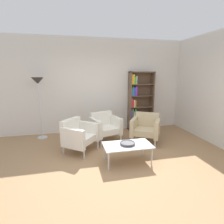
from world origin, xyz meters
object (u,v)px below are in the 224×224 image
object	(u,v)px
coffee_table_low	(127,146)
floor_lamp_torchiere	(38,88)
armchair_spare_guest	(105,126)
armchair_near_window	(79,135)
bookshelf_tall	(138,102)
armchair_corner_red	(146,127)
decorative_bowl	(128,143)

from	to	relation	value
coffee_table_low	floor_lamp_torchiere	world-z (taller)	floor_lamp_torchiere
armchair_spare_guest	armchair_near_window	world-z (taller)	same
coffee_table_low	armchair_spare_guest	size ratio (longest dim) A/B	1.14
bookshelf_tall	coffee_table_low	size ratio (longest dim) A/B	1.90
coffee_table_low	floor_lamp_torchiere	distance (m)	2.97
coffee_table_low	armchair_spare_guest	xyz separation A→B (m)	(-0.23, 1.34, 0.05)
bookshelf_tall	armchair_corner_red	distance (m)	1.25
armchair_near_window	armchair_spare_guest	bearing A→B (deg)	-15.12
armchair_spare_guest	floor_lamp_torchiere	distance (m)	2.12
bookshelf_tall	armchair_corner_red	world-z (taller)	bookshelf_tall
armchair_spare_guest	armchair_near_window	bearing A→B (deg)	-161.49
armchair_near_window	floor_lamp_torchiere	size ratio (longest dim) A/B	0.55
bookshelf_tall	decorative_bowl	size ratio (longest dim) A/B	5.94
bookshelf_tall	armchair_spare_guest	world-z (taller)	bookshelf_tall
decorative_bowl	armchair_corner_red	distance (m)	1.29
decorative_bowl	coffee_table_low	bearing A→B (deg)	180.00
bookshelf_tall	armchair_corner_red	size ratio (longest dim) A/B	2.02
bookshelf_tall	floor_lamp_torchiere	size ratio (longest dim) A/B	1.09
armchair_near_window	decorative_bowl	bearing A→B (deg)	-90.78
armchair_spare_guest	armchair_near_window	distance (m)	0.92
bookshelf_tall	armchair_corner_red	bearing A→B (deg)	-99.81
coffee_table_low	armchair_near_window	world-z (taller)	armchair_near_window
decorative_bowl	armchair_corner_red	bearing A→B (deg)	49.95
coffee_table_low	armchair_near_window	bearing A→B (deg)	140.66
armchair_spare_guest	bookshelf_tall	bearing A→B (deg)	13.77
coffee_table_low	decorative_bowl	bearing A→B (deg)	0.00
bookshelf_tall	floor_lamp_torchiere	world-z (taller)	bookshelf_tall
decorative_bowl	armchair_near_window	xyz separation A→B (m)	(-0.97, 0.80, -0.02)
decorative_bowl	floor_lamp_torchiere	size ratio (longest dim) A/B	0.18
floor_lamp_torchiere	bookshelf_tall	bearing A→B (deg)	3.39
bookshelf_tall	decorative_bowl	xyz separation A→B (m)	(-1.03, -2.11, -0.49)
armchair_near_window	floor_lamp_torchiere	distance (m)	1.84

